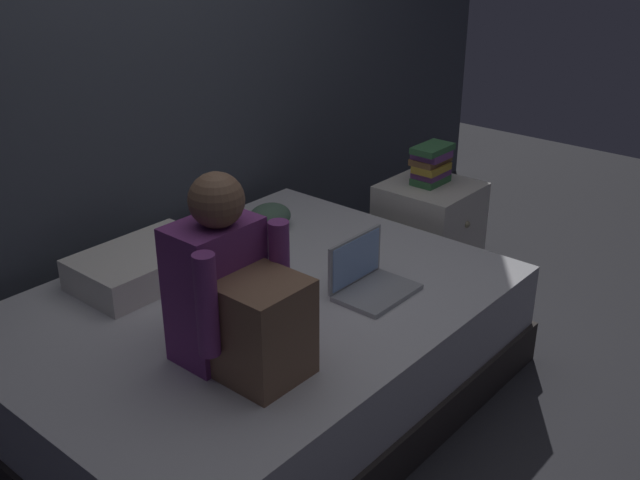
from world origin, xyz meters
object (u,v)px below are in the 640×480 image
(bed, at_px, (255,349))
(book_stack, at_px, (431,164))
(clothes_pile, at_px, (267,218))
(pillow, at_px, (145,264))
(nightstand, at_px, (428,235))
(person_sitting, at_px, (235,295))
(laptop, at_px, (368,279))

(bed, distance_m, book_stack, 1.38)
(clothes_pile, bearing_deg, bed, -140.46)
(bed, distance_m, pillow, 0.57)
(bed, xyz_separation_m, clothes_pile, (0.52, 0.43, 0.29))
(nightstand, xyz_separation_m, book_stack, (0.01, 0.01, 0.39))
(bed, xyz_separation_m, book_stack, (1.31, 0.04, 0.44))
(book_stack, bearing_deg, bed, -178.42)
(nightstand, distance_m, person_sitting, 1.72)
(pillow, distance_m, clothes_pile, 0.69)
(bed, height_order, nightstand, nightstand)
(book_stack, bearing_deg, clothes_pile, 153.66)
(pillow, height_order, book_stack, book_stack)
(person_sitting, relative_size, clothes_pile, 2.66)
(laptop, bearing_deg, pillow, 123.56)
(nightstand, xyz_separation_m, person_sitting, (-1.64, -0.29, 0.43))
(person_sitting, bearing_deg, book_stack, 10.48)
(person_sitting, xyz_separation_m, laptop, (0.67, -0.04, -0.20))
(laptop, height_order, pillow, laptop)
(nightstand, distance_m, book_stack, 0.39)
(nightstand, bearing_deg, clothes_pile, 152.66)
(person_sitting, distance_m, clothes_pile, 1.12)
(bed, height_order, book_stack, book_stack)
(laptop, xyz_separation_m, book_stack, (0.97, 0.34, 0.15))
(person_sitting, relative_size, book_stack, 2.85)
(pillow, height_order, clothes_pile, pillow)
(person_sitting, xyz_separation_m, clothes_pile, (0.86, 0.70, -0.20))
(nightstand, xyz_separation_m, pillow, (-1.47, 0.43, 0.25))
(nightstand, bearing_deg, bed, -178.98)
(pillow, bearing_deg, nightstand, -16.20)
(nightstand, distance_m, pillow, 1.55)
(laptop, bearing_deg, bed, 137.31)
(laptop, height_order, book_stack, book_stack)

